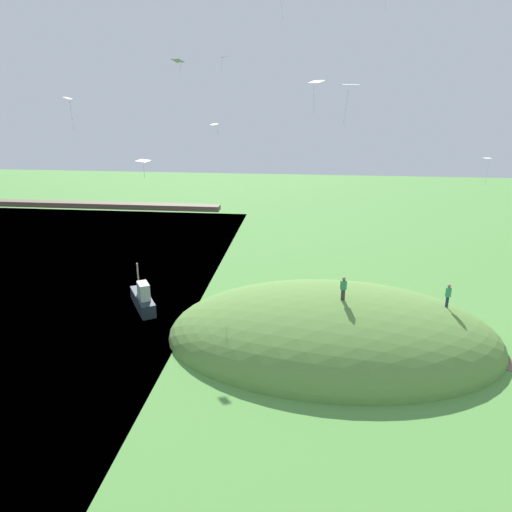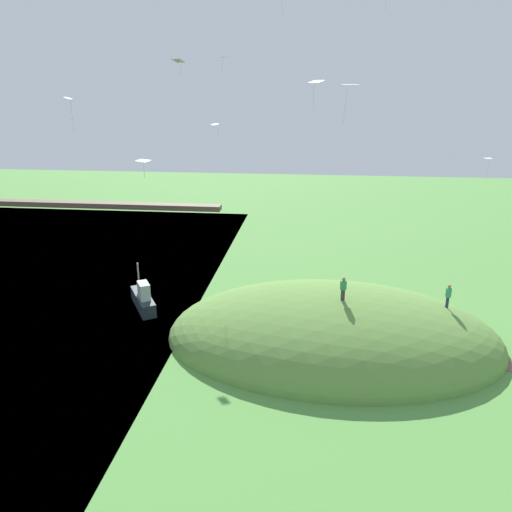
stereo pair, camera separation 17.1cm
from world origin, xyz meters
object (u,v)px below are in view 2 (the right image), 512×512
Objects in this scene: kite_8 at (215,125)px; kite_4 at (178,61)px; kite_9 at (69,102)px; person_near_shore at (449,293)px; kite_3 at (316,84)px; kite_7 at (488,161)px; kite_11 at (349,87)px; kite_5 at (143,161)px; kite_12 at (225,58)px; person_with_child at (343,286)px; boat_on_lake at (143,299)px.

kite_4 is at bearing -117.49° from kite_8.
kite_8 is 0.53× the size of kite_9.
person_near_shore is 27.59m from kite_4.
kite_7 is (14.11, 9.48, -5.75)m from kite_3.
kite_11 is (1.69, -4.88, -0.27)m from kite_3.
kite_12 reaches higher than kite_5.
person_with_child is at bearing 2.34° from kite_5.
kite_4 is at bearing 109.39° from boat_on_lake.
kite_12 is at bearing 42.52° from kite_9.
kite_7 reaches higher than person_with_child.
person_near_shore is (7.72, 1.64, -0.87)m from person_with_child.
kite_7 is 1.01× the size of kite_11.
kite_9 is (-5.34, -8.49, -3.02)m from kite_4.
kite_8 is (5.18, 7.72, 14.17)m from boat_on_lake.
boat_on_lake is 2.84× the size of person_with_child.
kite_8 is at bearing 125.06° from kite_3.
kite_12 reaches higher than boat_on_lake.
kite_11 is at bearing -16.19° from kite_9.
kite_7 is 19.76m from kite_11.
kite_7 is 23.46m from kite_8.
kite_3 is 14.27m from kite_4.
kite_3 is 16.41m from kite_9.
kite_7 is 32.15m from kite_9.
boat_on_lake is at bearing 160.29° from kite_3.
kite_12 is (-9.65, 8.43, 15.63)m from person_with_child.
kite_7 is at bearing 49.14° from kite_11.
kite_5 is 13.32m from kite_8.
person_with_child is 0.89× the size of kite_3.
kite_7 is at bearing -8.17° from kite_8.
person_near_shore is (24.34, -3.09, 3.07)m from boat_on_lake.
person_near_shore is 0.87× the size of kite_9.
kite_9 is (-18.83, 0.02, 12.36)m from person_with_child.
kite_12 reaches higher than kite_3.
person_near_shore is 1.48× the size of kite_5.
kite_12 is (6.97, 3.70, 19.57)m from boat_on_lake.
kite_5 reaches higher than person_with_child.
kite_9 is (-2.21, -4.71, 16.30)m from boat_on_lake.
kite_4 is at bearing 132.80° from kite_11.
kite_9 reaches higher than kite_7.
kite_3 reaches higher than person_near_shore.
person_near_shore is 24.64m from kite_8.
kite_3 is 0.97× the size of kite_11.
kite_4 is at bearing 88.07° from kite_5.
kite_8 is 14.62m from kite_9.
kite_11 is at bearing -58.88° from kite_8.
kite_12 reaches higher than kite_4.
kite_4 is 11.33m from kite_5.
kite_3 is at bearing -1.27° from kite_9.
kite_3 is (14.16, -5.07, 17.41)m from boat_on_lake.
person_with_child is 22.16m from kite_4.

